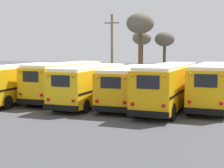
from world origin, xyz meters
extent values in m
plane|color=#424247|center=(0.00, 0.00, 0.00)|extent=(160.00, 160.00, 0.00)
cube|color=#EAAA0F|center=(-7.49, -1.13, 1.59)|extent=(2.47, 9.51, 2.48)
cube|color=white|center=(-7.49, -1.13, 2.93)|extent=(2.27, 9.13, 0.20)
cube|color=black|center=(-8.67, -1.15, 1.41)|extent=(0.15, 9.29, 0.14)
cube|color=black|center=(-6.31, -1.12, 1.41)|extent=(0.15, 9.29, 0.14)
cylinder|color=black|center=(-8.62, 2.29, 0.50)|extent=(0.29, 1.01, 1.01)
cylinder|color=black|center=(-6.45, 2.32, 0.50)|extent=(0.29, 1.01, 1.01)
cylinder|color=black|center=(-6.35, -4.56, 0.50)|extent=(0.29, 1.01, 1.01)
cube|color=yellow|center=(-4.49, 1.08, 1.65)|extent=(2.77, 10.33, 2.56)
cube|color=white|center=(-4.49, 1.08, 3.03)|extent=(2.56, 9.92, 0.20)
cube|color=black|center=(-4.71, -4.07, 0.55)|extent=(2.40, 0.30, 0.36)
cube|color=black|center=(-4.71, -4.05, 2.35)|extent=(1.29, 0.08, 0.77)
sphere|color=red|center=(-5.59, -4.05, 1.07)|extent=(0.22, 0.22, 0.22)
sphere|color=orange|center=(-5.59, -4.05, 2.71)|extent=(0.18, 0.18, 0.18)
sphere|color=red|center=(-3.83, -4.12, 1.07)|extent=(0.22, 0.22, 0.22)
sphere|color=orange|center=(-3.83, -4.12, 2.71)|extent=(0.18, 0.18, 0.18)
cube|color=black|center=(-5.68, 1.13, 1.45)|extent=(0.44, 10.03, 0.14)
cube|color=black|center=(-3.31, 1.04, 1.45)|extent=(0.44, 10.03, 0.14)
cylinder|color=black|center=(-5.42, 4.95, 0.52)|extent=(0.32, 1.06, 1.05)
cylinder|color=black|center=(-3.24, 4.86, 0.52)|extent=(0.32, 1.06, 1.05)
cylinder|color=black|center=(-5.74, -2.69, 0.52)|extent=(0.32, 1.06, 1.05)
cylinder|color=black|center=(-3.56, -2.78, 0.52)|extent=(0.32, 1.06, 1.05)
cube|color=yellow|center=(-1.50, -0.55, 1.56)|extent=(2.74, 9.75, 2.48)
cube|color=white|center=(-1.50, -0.55, 2.90)|extent=(2.54, 9.35, 0.20)
cube|color=black|center=(-1.65, -5.43, 0.50)|extent=(2.49, 0.28, 0.36)
cube|color=black|center=(-1.65, -5.40, 2.25)|extent=(1.34, 0.07, 0.74)
sphere|color=red|center=(-2.57, -5.41, 1.01)|extent=(0.22, 0.22, 0.22)
sphere|color=orange|center=(-2.57, -5.41, 2.58)|extent=(0.18, 0.18, 0.18)
sphere|color=red|center=(-0.74, -5.46, 1.01)|extent=(0.22, 0.22, 0.22)
sphere|color=orange|center=(-0.74, -5.46, 2.58)|extent=(0.18, 0.18, 0.18)
cube|color=black|center=(-2.73, -0.51, 1.38)|extent=(0.32, 9.48, 0.14)
cube|color=black|center=(-0.27, -0.59, 1.38)|extent=(0.32, 9.48, 0.14)
cylinder|color=black|center=(-2.52, 3.02, 0.46)|extent=(0.31, 0.94, 0.93)
cylinder|color=black|center=(-0.25, 2.95, 0.46)|extent=(0.31, 0.94, 0.93)
cylinder|color=black|center=(-2.75, -4.05, 0.46)|extent=(0.31, 0.94, 0.93)
cylinder|color=black|center=(-0.47, -4.12, 0.46)|extent=(0.31, 0.94, 0.93)
cube|color=#E5A00C|center=(1.50, 0.21, 1.52)|extent=(2.57, 10.06, 2.40)
cube|color=white|center=(1.50, 0.21, 2.82)|extent=(2.37, 9.66, 0.20)
cube|color=black|center=(1.56, -4.84, 0.50)|extent=(2.50, 0.23, 0.36)
cube|color=black|center=(1.56, -4.82, 2.18)|extent=(1.34, 0.05, 0.72)
sphere|color=red|center=(0.64, -4.86, 0.98)|extent=(0.22, 0.22, 0.22)
sphere|color=orange|center=(0.64, -4.86, 2.50)|extent=(0.18, 0.18, 0.18)
sphere|color=red|center=(2.48, -4.84, 0.98)|extent=(0.22, 0.22, 0.22)
sphere|color=orange|center=(2.48, -4.84, 2.50)|extent=(0.18, 0.18, 0.18)
cube|color=black|center=(0.26, 0.20, 1.34)|extent=(0.15, 9.83, 0.14)
cube|color=black|center=(2.73, 0.23, 1.34)|extent=(0.15, 9.83, 0.14)
cylinder|color=black|center=(0.31, 3.91, 0.46)|extent=(0.29, 0.93, 0.92)
cylinder|color=black|center=(2.59, 3.94, 0.46)|extent=(0.29, 0.93, 0.92)
cylinder|color=black|center=(0.40, -3.52, 0.46)|extent=(0.29, 0.93, 0.92)
cylinder|color=black|center=(2.69, -3.49, 0.46)|extent=(0.29, 0.93, 0.92)
cube|color=#E5A00C|center=(4.49, -0.56, 1.68)|extent=(3.03, 10.84, 2.62)
cube|color=white|center=(4.49, -0.56, 3.09)|extent=(2.81, 10.40, 0.20)
cube|color=black|center=(4.20, -5.95, 0.55)|extent=(2.52, 0.33, 0.36)
cube|color=black|center=(4.21, -5.93, 2.40)|extent=(1.36, 0.10, 0.79)
sphere|color=red|center=(3.28, -5.91, 1.09)|extent=(0.22, 0.22, 0.22)
sphere|color=orange|center=(3.28, -5.91, 2.77)|extent=(0.18, 0.18, 0.18)
sphere|color=red|center=(5.13, -6.01, 1.09)|extent=(0.22, 0.22, 0.22)
sphere|color=orange|center=(5.13, -6.01, 2.77)|extent=(0.18, 0.18, 0.18)
cube|color=black|center=(3.25, -0.49, 1.49)|extent=(0.58, 10.49, 0.14)
cube|color=black|center=(5.73, -0.63, 1.49)|extent=(0.58, 10.49, 0.14)
cylinder|color=black|center=(3.56, 3.56, 0.53)|extent=(0.34, 1.08, 1.07)
cylinder|color=black|center=(5.86, 3.43, 0.53)|extent=(0.34, 1.08, 1.07)
cylinder|color=black|center=(3.13, -4.55, 0.53)|extent=(0.34, 1.08, 1.07)
cylinder|color=black|center=(5.43, -4.68, 0.53)|extent=(0.34, 1.08, 1.07)
cube|color=#EAAA0F|center=(7.49, 1.07, 1.67)|extent=(2.91, 10.01, 2.64)
cube|color=white|center=(7.49, 1.07, 3.09)|extent=(2.69, 9.61, 0.20)
cube|color=black|center=(7.27, -3.92, 0.53)|extent=(2.53, 0.31, 0.36)
cube|color=black|center=(7.27, -3.90, 2.39)|extent=(1.36, 0.09, 0.79)
sphere|color=red|center=(6.34, -3.89, 1.07)|extent=(0.22, 0.22, 0.22)
sphere|color=orange|center=(6.34, -3.89, 2.77)|extent=(0.18, 0.18, 0.18)
sphere|color=red|center=(8.19, -3.97, 1.07)|extent=(0.22, 0.22, 0.22)
sphere|color=orange|center=(8.19, -3.97, 2.77)|extent=(0.18, 0.18, 0.18)
cube|color=black|center=(6.24, 1.12, 1.47)|extent=(0.45, 9.71, 0.14)
cylinder|color=black|center=(6.49, 4.77, 0.50)|extent=(0.32, 1.01, 1.00)
cylinder|color=black|center=(6.17, -2.53, 0.50)|extent=(0.32, 1.01, 1.00)
cylinder|color=#75604C|center=(-4.48, 13.07, 4.15)|extent=(0.28, 0.28, 8.30)
cube|color=#75604C|center=(-4.48, 13.07, 7.31)|extent=(1.80, 0.14, 0.14)
cylinder|color=brown|center=(-1.87, 16.08, 3.25)|extent=(0.41, 0.41, 6.49)
ellipsoid|color=#5B5447|center=(-1.87, 16.08, 7.42)|extent=(3.38, 3.38, 2.54)
cylinder|color=#473323|center=(-2.58, 19.84, 2.54)|extent=(0.36, 0.36, 5.08)
ellipsoid|color=#6B6051|center=(-2.58, 19.84, 5.77)|extent=(2.52, 2.52, 1.89)
cylinder|color=brown|center=(0.25, 21.11, 2.45)|extent=(0.40, 0.40, 4.91)
ellipsoid|color=#5B5447|center=(0.25, 21.11, 5.64)|extent=(2.66, 2.66, 1.99)
cylinder|color=#939399|center=(-11.49, 8.41, 0.70)|extent=(0.06, 0.06, 1.40)
cylinder|color=#939399|center=(-8.93, 8.41, 0.70)|extent=(0.06, 0.06, 1.40)
cylinder|color=#939399|center=(-6.38, 8.41, 0.70)|extent=(0.06, 0.06, 1.40)
cylinder|color=#939399|center=(-3.83, 8.41, 0.70)|extent=(0.06, 0.06, 1.40)
cylinder|color=#939399|center=(-1.28, 8.41, 0.70)|extent=(0.06, 0.06, 1.40)
cylinder|color=#939399|center=(1.28, 8.41, 0.70)|extent=(0.06, 0.06, 1.40)
cylinder|color=#939399|center=(3.83, 8.41, 0.70)|extent=(0.06, 0.06, 1.40)
cylinder|color=#939399|center=(6.38, 8.41, 0.70)|extent=(0.06, 0.06, 1.40)
cylinder|color=#939399|center=(0.00, 8.41, 1.40)|extent=(22.97, 0.04, 0.04)
camera|label=1|loc=(8.58, -25.02, 4.28)|focal=55.00mm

